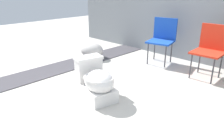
{
  "coord_description": "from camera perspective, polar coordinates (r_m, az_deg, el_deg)",
  "views": [
    {
      "loc": [
        1.91,
        -1.52,
        1.38
      ],
      "look_at": [
        -0.07,
        0.48,
        0.3
      ],
      "focal_mm": 35.0,
      "sensor_mm": 36.0,
      "label": 1
    }
  ],
  "objects": [
    {
      "name": "ground_plane",
      "position": [
        2.8,
        -5.98,
        -8.66
      ],
      "size": [
        14.0,
        14.0,
        0.0
      ],
      "primitive_type": "plane",
      "color": "#B7B2A8"
    },
    {
      "name": "gravel_strip",
      "position": [
        4.09,
        -12.9,
        0.8
      ],
      "size": [
        0.56,
        8.0,
        0.01
      ],
      "primitive_type": "cube",
      "color": "#423F44",
      "rests_on": "ground"
    },
    {
      "name": "toilet",
      "position": [
        2.85,
        -4.22,
        -3.04
      ],
      "size": [
        0.7,
        0.52,
        0.52
      ],
      "rotation": [
        0.0,
        0.0,
        -0.26
      ],
      "color": "white",
      "rests_on": "ground"
    },
    {
      "name": "folding_chair_left",
      "position": [
        4.26,
        13.13,
        8.68
      ],
      "size": [
        0.53,
        0.53,
        0.83
      ],
      "rotation": [
        0.0,
        0.0,
        -1.35
      ],
      "color": "#1947B2",
      "rests_on": "ground"
    },
    {
      "name": "folding_chair_middle",
      "position": [
        3.77,
        24.47,
        5.78
      ],
      "size": [
        0.45,
        0.45,
        0.83
      ],
      "rotation": [
        0.0,
        0.0,
        -1.54
      ],
      "color": "red",
      "rests_on": "ground"
    },
    {
      "name": "boulder_near",
      "position": [
        4.51,
        -5.28,
        5.18
      ],
      "size": [
        0.55,
        0.45,
        0.32
      ],
      "primitive_type": "ellipsoid",
      "rotation": [
        0.0,
        0.0,
        0.11
      ],
      "color": "#B7B2AD",
      "rests_on": "ground"
    }
  ]
}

